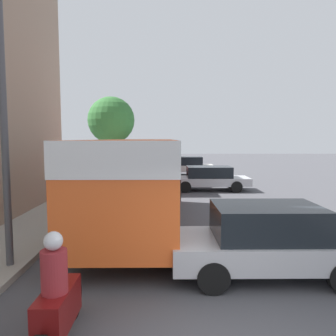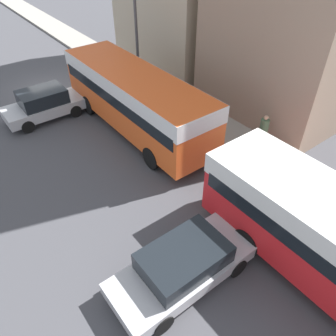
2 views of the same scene
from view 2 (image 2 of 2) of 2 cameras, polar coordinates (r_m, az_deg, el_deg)
ground_plane at (r=21.85m, az=-20.00°, el=12.77°), size 120.00×120.00×0.00m
sidewalk at (r=23.62m, az=-8.23°, el=16.86°), size 2.20×120.00×0.15m
bus_lead at (r=15.77m, az=-5.72°, el=12.61°), size 2.60×9.41×2.95m
motorcycle_behind_lead at (r=21.70m, az=-13.79°, el=15.83°), size 0.38×2.24×1.73m
car_far_curb at (r=18.40m, az=-20.77°, el=10.40°), size 4.09×1.89×1.56m
car_distant at (r=9.97m, az=2.75°, el=-16.44°), size 4.57×1.92×1.38m
pedestrian_near_curb at (r=15.34m, az=16.25°, el=6.20°), size 0.38×0.38×1.61m
lamp_post at (r=19.09m, az=-5.68°, el=24.77°), size 0.36×0.36×6.95m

